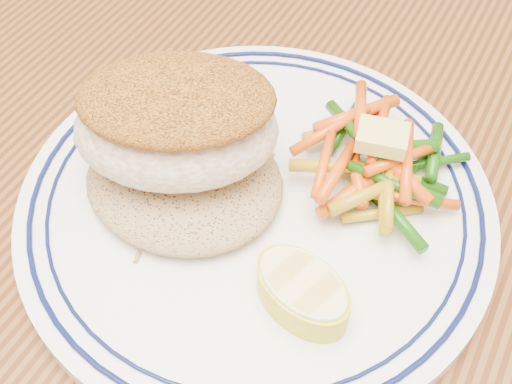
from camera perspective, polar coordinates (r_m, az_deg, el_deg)
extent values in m
cube|color=#48240E|center=(0.37, 2.88, -11.10)|extent=(1.50, 0.90, 0.04)
cylinder|color=#48240E|center=(1.16, -20.46, 10.37)|extent=(0.07, 0.07, 0.71)
cylinder|color=white|center=(0.38, 0.00, -1.19)|extent=(0.28, 0.28, 0.01)
torus|color=#0A113F|center=(0.37, 0.00, -0.39)|extent=(0.26, 0.26, 0.00)
torus|color=#0A113F|center=(0.37, 0.00, -0.39)|extent=(0.24, 0.24, 0.00)
ellipsoid|color=#98764C|center=(0.37, -6.44, 1.39)|extent=(0.12, 0.10, 0.02)
ellipsoid|color=beige|center=(0.35, -7.10, 5.53)|extent=(0.14, 0.12, 0.05)
ellipsoid|color=#965918|center=(0.34, -7.13, 8.25)|extent=(0.13, 0.11, 0.02)
cylinder|color=#AA8512|center=(0.38, 10.03, 1.86)|extent=(0.02, 0.06, 0.01)
cylinder|color=#17510A|center=(0.38, 13.19, 1.30)|extent=(0.05, 0.01, 0.01)
cylinder|color=#AA8512|center=(0.36, 11.19, -1.86)|extent=(0.04, 0.04, 0.01)
cylinder|color=#17510A|center=(0.38, 12.87, 1.21)|extent=(0.02, 0.05, 0.01)
cylinder|color=#17510A|center=(0.39, 14.93, 2.48)|extent=(0.04, 0.04, 0.01)
cylinder|color=#AA8512|center=(0.38, 10.64, 1.62)|extent=(0.05, 0.02, 0.01)
cylinder|color=#AA8512|center=(0.40, 7.39, 5.53)|extent=(0.04, 0.04, 0.01)
cylinder|color=#17510A|center=(0.36, 12.00, -1.70)|extent=(0.05, 0.04, 0.01)
cylinder|color=#17510A|center=(0.40, 8.00, 5.99)|extent=(0.01, 0.05, 0.01)
cylinder|color=#17510A|center=(0.37, 9.35, 0.54)|extent=(0.03, 0.05, 0.01)
cylinder|color=#E24D0B|center=(0.37, 13.57, -0.59)|extent=(0.05, 0.03, 0.01)
cylinder|color=#E24D0B|center=(0.36, 8.93, 0.19)|extent=(0.03, 0.05, 0.01)
cylinder|color=#E24D0B|center=(0.39, 11.02, 4.25)|extent=(0.03, 0.06, 0.01)
cylinder|color=#17510A|center=(0.39, 15.59, 3.47)|extent=(0.02, 0.05, 0.01)
cylinder|color=#AA8512|center=(0.36, 11.36, 0.35)|extent=(0.03, 0.06, 0.01)
cylinder|color=#17510A|center=(0.37, 12.38, 0.89)|extent=(0.06, 0.01, 0.01)
cylinder|color=#E24D0B|center=(0.37, 8.95, 1.61)|extent=(0.03, 0.04, 0.01)
cylinder|color=#AA8512|center=(0.37, 6.51, 2.25)|extent=(0.04, 0.03, 0.01)
cylinder|color=#17510A|center=(0.38, 12.12, 3.93)|extent=(0.05, 0.03, 0.01)
cylinder|color=#17510A|center=(0.36, 11.89, 0.76)|extent=(0.06, 0.01, 0.01)
cylinder|color=#AA8512|center=(0.36, 9.90, -0.18)|extent=(0.03, 0.05, 0.01)
cylinder|color=#AA8512|center=(0.36, 11.69, 0.09)|extent=(0.02, 0.05, 0.01)
cylinder|color=#17510A|center=(0.38, 8.82, 5.24)|extent=(0.05, 0.04, 0.01)
cylinder|color=#E24D0B|center=(0.39, 8.96, 6.86)|extent=(0.04, 0.05, 0.01)
cylinder|color=#E24D0B|center=(0.39, 10.95, 5.45)|extent=(0.02, 0.06, 0.01)
cylinder|color=#E24D0B|center=(0.37, 12.59, 1.79)|extent=(0.05, 0.03, 0.01)
cylinder|color=#E24D0B|center=(0.38, 6.63, 5.54)|extent=(0.03, 0.05, 0.01)
cylinder|color=#E24D0B|center=(0.37, 12.72, 2.88)|extent=(0.03, 0.05, 0.01)
cylinder|color=#E24D0B|center=(0.36, 6.05, 2.53)|extent=(0.02, 0.05, 0.01)
cylinder|color=#E24D0B|center=(0.39, 9.27, 7.29)|extent=(0.03, 0.05, 0.01)
cylinder|color=#E24D0B|center=(0.36, 7.19, 1.78)|extent=(0.01, 0.05, 0.01)
cylinder|color=#E24D0B|center=(0.37, 13.28, 2.73)|extent=(0.03, 0.06, 0.01)
cube|color=#EEE074|center=(0.36, 11.17, 4.79)|extent=(0.03, 0.03, 0.01)
torus|color=white|center=(0.32, 4.22, -8.01)|extent=(0.06, 0.06, 0.00)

